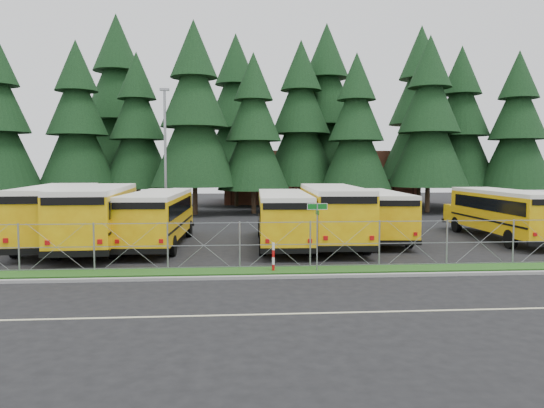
{
  "coord_description": "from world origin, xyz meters",
  "views": [
    {
      "loc": [
        -4.41,
        -23.15,
        4.34
      ],
      "look_at": [
        -2.23,
        4.0,
        2.36
      ],
      "focal_mm": 35.0,
      "sensor_mm": 36.0,
      "label": 1
    }
  ],
  "objects_px": {
    "bus_0": "(60,216)",
    "bus_1": "(99,217)",
    "bus_6": "(376,215)",
    "light_standard": "(165,150)",
    "bus_east": "(502,215)",
    "street_sign": "(317,222)",
    "bus_4": "(283,219)",
    "bus_5": "(332,215)",
    "striped_bollard": "(273,257)",
    "bus_2": "(159,219)"
  },
  "relations": [
    {
      "from": "bus_east",
      "to": "street_sign",
      "type": "distance_m",
      "value": 14.84
    },
    {
      "from": "street_sign",
      "to": "light_standard",
      "type": "relative_size",
      "value": 0.28
    },
    {
      "from": "bus_0",
      "to": "bus_6",
      "type": "distance_m",
      "value": 17.76
    },
    {
      "from": "bus_6",
      "to": "bus_5",
      "type": "bearing_deg",
      "value": -149.17
    },
    {
      "from": "bus_6",
      "to": "light_standard",
      "type": "height_order",
      "value": "light_standard"
    },
    {
      "from": "bus_0",
      "to": "light_standard",
      "type": "height_order",
      "value": "light_standard"
    },
    {
      "from": "bus_5",
      "to": "bus_6",
      "type": "xyz_separation_m",
      "value": [
        2.92,
        1.48,
        -0.18
      ]
    },
    {
      "from": "bus_5",
      "to": "bus_east",
      "type": "relative_size",
      "value": 1.09
    },
    {
      "from": "bus_1",
      "to": "bus_east",
      "type": "xyz_separation_m",
      "value": [
        22.72,
        1.11,
        -0.16
      ]
    },
    {
      "from": "bus_east",
      "to": "bus_5",
      "type": "bearing_deg",
      "value": -175.07
    },
    {
      "from": "bus_4",
      "to": "bus_1",
      "type": "bearing_deg",
      "value": -178.15
    },
    {
      "from": "street_sign",
      "to": "bus_4",
      "type": "bearing_deg",
      "value": 95.71
    },
    {
      "from": "bus_0",
      "to": "striped_bollard",
      "type": "distance_m",
      "value": 13.56
    },
    {
      "from": "bus_0",
      "to": "bus_east",
      "type": "distance_m",
      "value": 25.0
    },
    {
      "from": "bus_2",
      "to": "bus_5",
      "type": "height_order",
      "value": "bus_5"
    },
    {
      "from": "bus_2",
      "to": "light_standard",
      "type": "xyz_separation_m",
      "value": [
        -1.06,
        12.11,
        4.03
      ]
    },
    {
      "from": "bus_2",
      "to": "bus_east",
      "type": "distance_m",
      "value": 19.63
    },
    {
      "from": "bus_1",
      "to": "street_sign",
      "type": "height_order",
      "value": "bus_1"
    },
    {
      "from": "bus_0",
      "to": "bus_5",
      "type": "height_order",
      "value": "bus_0"
    },
    {
      "from": "bus_2",
      "to": "bus_6",
      "type": "distance_m",
      "value": 12.45
    },
    {
      "from": "bus_1",
      "to": "street_sign",
      "type": "relative_size",
      "value": 4.41
    },
    {
      "from": "bus_1",
      "to": "light_standard",
      "type": "relative_size",
      "value": 1.22
    },
    {
      "from": "bus_5",
      "to": "bus_6",
      "type": "distance_m",
      "value": 3.28
    },
    {
      "from": "bus_6",
      "to": "bus_east",
      "type": "xyz_separation_m",
      "value": [
        7.27,
        -0.76,
        0.04
      ]
    },
    {
      "from": "bus_6",
      "to": "light_standard",
      "type": "xyz_separation_m",
      "value": [
        -13.41,
        10.49,
        4.08
      ]
    },
    {
      "from": "bus_1",
      "to": "bus_6",
      "type": "relative_size",
      "value": 1.14
    },
    {
      "from": "bus_6",
      "to": "bus_east",
      "type": "relative_size",
      "value": 0.97
    },
    {
      "from": "bus_2",
      "to": "light_standard",
      "type": "height_order",
      "value": "light_standard"
    },
    {
      "from": "bus_1",
      "to": "bus_5",
      "type": "bearing_deg",
      "value": -1.47
    },
    {
      "from": "bus_1",
      "to": "bus_5",
      "type": "xyz_separation_m",
      "value": [
        12.53,
        0.4,
        -0.03
      ]
    },
    {
      "from": "bus_1",
      "to": "bus_6",
      "type": "height_order",
      "value": "bus_1"
    },
    {
      "from": "bus_5",
      "to": "street_sign",
      "type": "distance_m",
      "value": 7.9
    },
    {
      "from": "bus_0",
      "to": "bus_6",
      "type": "relative_size",
      "value": 1.15
    },
    {
      "from": "light_standard",
      "to": "bus_0",
      "type": "bearing_deg",
      "value": -110.58
    },
    {
      "from": "bus_4",
      "to": "light_standard",
      "type": "height_order",
      "value": "light_standard"
    },
    {
      "from": "striped_bollard",
      "to": "light_standard",
      "type": "xyz_separation_m",
      "value": [
        -6.61,
        19.46,
        4.9
      ]
    },
    {
      "from": "bus_0",
      "to": "bus_2",
      "type": "height_order",
      "value": "bus_0"
    },
    {
      "from": "bus_5",
      "to": "striped_bollard",
      "type": "xyz_separation_m",
      "value": [
        -3.87,
        -7.5,
        -1.0
      ]
    },
    {
      "from": "bus_1",
      "to": "bus_4",
      "type": "distance_m",
      "value": 9.75
    },
    {
      "from": "bus_1",
      "to": "street_sign",
      "type": "distance_m",
      "value": 12.7
    },
    {
      "from": "bus_1",
      "to": "light_standard",
      "type": "bearing_deg",
      "value": 77.29
    },
    {
      "from": "bus_east",
      "to": "striped_bollard",
      "type": "height_order",
      "value": "bus_east"
    },
    {
      "from": "bus_6",
      "to": "striped_bollard",
      "type": "xyz_separation_m",
      "value": [
        -6.79,
        -8.97,
        -0.82
      ]
    },
    {
      "from": "bus_4",
      "to": "striped_bollard",
      "type": "height_order",
      "value": "bus_4"
    },
    {
      "from": "light_standard",
      "to": "bus_4",
      "type": "bearing_deg",
      "value": -58.4
    },
    {
      "from": "bus_0",
      "to": "bus_east",
      "type": "xyz_separation_m",
      "value": [
        25.0,
        0.27,
        -0.16
      ]
    },
    {
      "from": "bus_east",
      "to": "light_standard",
      "type": "xyz_separation_m",
      "value": [
        -20.67,
        11.25,
        4.04
      ]
    },
    {
      "from": "bus_0",
      "to": "bus_1",
      "type": "relative_size",
      "value": 1.0
    },
    {
      "from": "bus_4",
      "to": "street_sign",
      "type": "relative_size",
      "value": 3.94
    },
    {
      "from": "bus_0",
      "to": "bus_2",
      "type": "xyz_separation_m",
      "value": [
        5.38,
        -0.59,
        -0.16
      ]
    }
  ]
}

